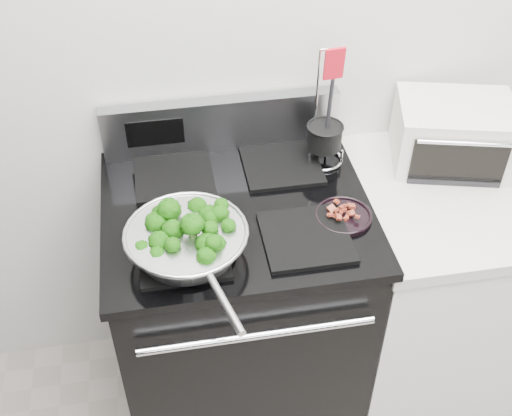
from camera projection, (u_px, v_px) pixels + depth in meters
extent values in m
cube|color=silver|center=(316.00, 21.00, 1.92)|extent=(4.00, 0.02, 2.70)
cube|color=black|center=(239.00, 314.00, 2.21)|extent=(0.76, 0.66, 0.92)
cube|color=black|center=(236.00, 210.00, 1.90)|extent=(0.79, 0.69, 0.03)
cube|color=#99999E|center=(222.00, 124.00, 2.06)|extent=(0.76, 0.05, 0.18)
cube|color=black|center=(184.00, 252.00, 1.73)|extent=(0.24, 0.24, 0.01)
cube|color=black|center=(306.00, 237.00, 1.78)|extent=(0.24, 0.24, 0.01)
cube|color=black|center=(174.00, 176.00, 1.99)|extent=(0.24, 0.24, 0.01)
cube|color=black|center=(281.00, 164.00, 2.03)|extent=(0.24, 0.24, 0.01)
cube|color=white|center=(427.00, 292.00, 2.31)|extent=(0.60, 0.66, 0.88)
cube|color=beige|center=(452.00, 194.00, 2.01)|extent=(0.62, 0.68, 0.04)
torus|color=silver|center=(186.00, 233.00, 1.69)|extent=(0.33, 0.33, 0.01)
cylinder|color=silver|center=(225.00, 303.00, 1.51)|extent=(0.07, 0.20, 0.02)
cylinder|color=black|center=(343.00, 217.00, 1.85)|extent=(0.17, 0.17, 0.01)
cylinder|color=black|center=(325.00, 137.00, 2.00)|extent=(0.11, 0.11, 0.08)
cylinder|color=black|center=(327.00, 112.00, 1.94)|extent=(0.01, 0.01, 0.24)
cube|color=red|center=(331.00, 62.00, 1.83)|extent=(0.06, 0.02, 0.10)
cube|color=silver|center=(452.00, 133.00, 2.05)|extent=(0.41, 0.35, 0.21)
cube|color=black|center=(470.00, 161.00, 1.95)|extent=(0.28, 0.08, 0.14)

